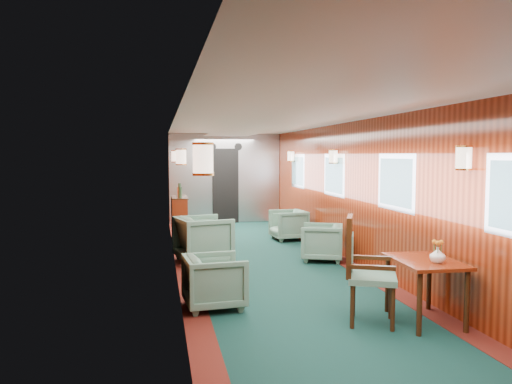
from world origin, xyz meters
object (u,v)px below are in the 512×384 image
Objects in this scene: armchair_left_near at (215,281)px; credenza at (179,218)px; armchair_right_far at (288,225)px; dining_table at (425,270)px; armchair_left_far at (204,239)px; side_chair at (362,265)px; armchair_right_near at (322,242)px.

credenza is at bearing -2.64° from armchair_left_near.
armchair_right_far is (2.31, -0.31, -0.16)m from credenza.
credenza reaches higher than dining_table.
armchair_left_far is at bearing -52.63° from armchair_right_far.
armchair_right_near is (0.60, 3.16, -0.32)m from side_chair.
credenza is at bearing 115.68° from dining_table.
credenza reaches higher than armchair_left_far.
armchair_left_far reaches higher than dining_table.
dining_table is at bearing -66.89° from credenza.
side_chair is (-0.69, 0.10, 0.05)m from dining_table.
armchair_left_near is (-1.52, 0.84, -0.32)m from side_chair.
armchair_right_far reaches higher than armchair_left_near.
credenza is (-1.75, 5.62, -0.15)m from side_chair.
credenza is 1.75× the size of armchair_right_near.
armchair_left_near is 3.14m from armchair_right_near.
armchair_left_far is at bearing 123.10° from dining_table.
armchair_left_near is 0.99× the size of armchair_right_far.
armchair_left_far is 1.23× the size of armchair_right_near.
side_chair reaches higher than armchair_left_near.
dining_table is at bearing -118.47° from armchair_left_near.
armchair_left_near is 4.93m from armchair_right_far.
armchair_right_near is at bearing -46.30° from credenza.
armchair_right_near is (2.12, 2.32, -0.00)m from armchair_left_near.
side_chair reaches higher than armchair_left_far.
armchair_right_near is 0.98× the size of armchair_right_far.
dining_table is 0.70m from side_chair.
dining_table is at bearing -4.04° from armchair_right_far.
armchair_left_near is at bearing -30.33° from armchair_right_far.
armchair_left_far reaches higher than armchair_left_near.
credenza is 1.75× the size of armchair_left_near.
credenza is (-2.44, 5.72, -0.09)m from dining_table.
armchair_left_near is at bearing 162.96° from armchair_left_far.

